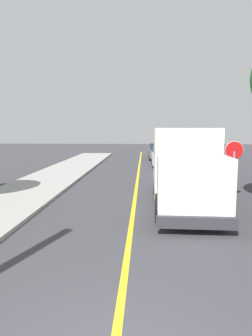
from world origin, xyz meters
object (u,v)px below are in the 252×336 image
at_px(box_truck, 184,163).
at_px(stop_sign, 234,159).
at_px(parked_car_far, 158,152).
at_px(parked_car_mid, 163,157).
at_px(parked_car_near, 174,166).

distance_m(box_truck, stop_sign, 2.37).
relative_size(box_truck, parked_car_far, 1.63).
bearing_deg(parked_car_mid, stop_sign, -79.71).
bearing_deg(parked_car_mid, parked_car_far, 91.90).
bearing_deg(parked_car_far, parked_car_near, -87.42).
bearing_deg(stop_sign, parked_car_far, 97.79).
distance_m(parked_car_near, stop_sign, 6.57).
distance_m(box_truck, parked_car_far, 19.06).
bearing_deg(stop_sign, parked_car_near, 107.56).
xyz_separation_m(parked_car_mid, stop_sign, (2.32, -12.77, 1.06)).
bearing_deg(parked_car_near, parked_car_far, 92.58).
xyz_separation_m(box_truck, parked_car_near, (0.30, 6.91, -0.97)).
bearing_deg(box_truck, parked_car_near, 87.52).
xyz_separation_m(box_truck, stop_sign, (2.25, 0.74, 0.09)).
xyz_separation_m(parked_car_near, parked_car_mid, (-0.36, 6.59, 0.00)).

